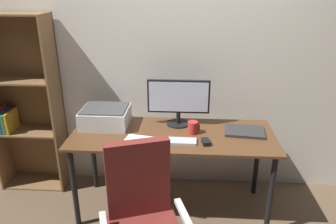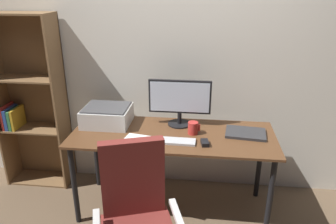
% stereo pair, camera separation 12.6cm
% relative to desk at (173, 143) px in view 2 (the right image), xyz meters
% --- Properties ---
extents(ground_plane, '(12.00, 12.00, 0.00)m').
position_rel_desk_xyz_m(ground_plane, '(0.00, 0.00, -0.66)').
color(ground_plane, brown).
extents(back_wall, '(6.40, 0.10, 2.60)m').
position_rel_desk_xyz_m(back_wall, '(0.00, 0.50, 0.64)').
color(back_wall, silver).
rests_on(back_wall, ground).
extents(desk, '(1.67, 0.67, 0.74)m').
position_rel_desk_xyz_m(desk, '(0.00, 0.00, 0.00)').
color(desk, '#56351E').
rests_on(desk, ground).
extents(monitor, '(0.53, 0.20, 0.40)m').
position_rel_desk_xyz_m(monitor, '(0.04, 0.19, 0.32)').
color(monitor, black).
rests_on(monitor, desk).
extents(keyboard, '(0.29, 0.12, 0.02)m').
position_rel_desk_xyz_m(keyboard, '(0.05, -0.15, 0.09)').
color(keyboard, '#B7BABC').
rests_on(keyboard, desk).
extents(mouse, '(0.07, 0.10, 0.03)m').
position_rel_desk_xyz_m(mouse, '(0.26, -0.16, 0.10)').
color(mouse, black).
rests_on(mouse, desk).
extents(coffee_mug, '(0.10, 0.08, 0.10)m').
position_rel_desk_xyz_m(coffee_mug, '(0.17, 0.02, 0.14)').
color(coffee_mug, '#B72D28').
rests_on(coffee_mug, desk).
extents(laptop, '(0.34, 0.26, 0.02)m').
position_rel_desk_xyz_m(laptop, '(0.59, 0.06, 0.10)').
color(laptop, '#2D2D30').
rests_on(laptop, desk).
extents(printer, '(0.40, 0.34, 0.16)m').
position_rel_desk_xyz_m(printer, '(-0.59, 0.13, 0.16)').
color(printer, silver).
rests_on(printer, desk).
extents(paper_sheet, '(0.26, 0.33, 0.00)m').
position_rel_desk_xyz_m(paper_sheet, '(-0.28, -0.20, 0.09)').
color(paper_sheet, white).
rests_on(paper_sheet, desk).
extents(bookshelf, '(0.62, 0.28, 1.66)m').
position_rel_desk_xyz_m(bookshelf, '(-1.40, 0.33, 0.16)').
color(bookshelf, brown).
rests_on(bookshelf, ground).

